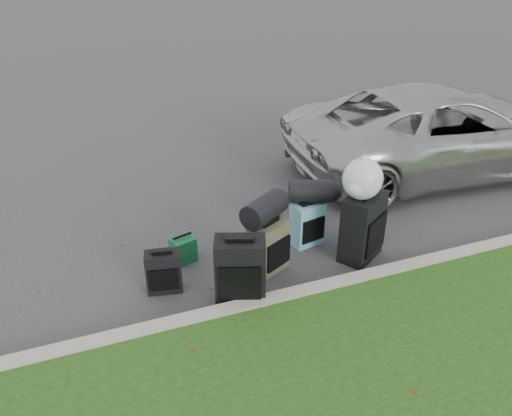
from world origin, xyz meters
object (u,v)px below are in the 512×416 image
object	(u,v)px
suv	(441,130)
tote_navy	(269,220)
tote_green	(183,250)
suitcase_teal	(307,224)
suitcase_small_black	(164,272)
suitcase_olive	(268,246)
suitcase_large_black_left	(240,271)
suitcase_large_black_right	(362,227)

from	to	relation	value
suv	tote_navy	size ratio (longest dim) A/B	19.12
tote_green	suitcase_teal	bearing A→B (deg)	-22.95
suv	tote_green	xyz separation A→B (m)	(-4.60, -1.14, -0.55)
suitcase_teal	tote_green	bearing A→B (deg)	161.92
suv	suitcase_small_black	world-z (taller)	suv
suitcase_teal	tote_green	xyz separation A→B (m)	(-1.57, 0.17, -0.13)
suitcase_small_black	tote_navy	distance (m)	1.78
tote_navy	suitcase_olive	bearing A→B (deg)	-107.92
suitcase_large_black_left	tote_navy	size ratio (longest dim) A/B	2.88
suitcase_large_black_left	suitcase_olive	world-z (taller)	suitcase_large_black_left
suitcase_small_black	suitcase_olive	size ratio (longest dim) A/B	0.76
suitcase_teal	suitcase_large_black_left	bearing A→B (deg)	-157.77
suitcase_teal	tote_green	world-z (taller)	suitcase_teal
tote_green	tote_navy	size ratio (longest dim) A/B	1.17
suv	tote_green	bearing A→B (deg)	107.69
suitcase_small_black	tote_green	xyz separation A→B (m)	(0.33, 0.49, -0.09)
suitcase_olive	tote_green	distance (m)	1.05
suitcase_large_black_left	tote_green	xyz separation A→B (m)	(-0.40, 0.96, -0.23)
suitcase_large_black_left	suitcase_olive	bearing A→B (deg)	61.03
tote_green	suitcase_small_black	bearing A→B (deg)	-140.47
tote_green	tote_navy	bearing A→B (deg)	-1.91
suv	tote_navy	bearing A→B (deg)	107.38
suitcase_small_black	suv	bearing A→B (deg)	29.74
suitcase_large_black_left	tote_green	size ratio (longest dim) A/B	2.47
suitcase_olive	tote_navy	world-z (taller)	suitcase_olive
suitcase_large_black_right	suitcase_teal	bearing A→B (deg)	101.50
suitcase_teal	suitcase_olive	bearing A→B (deg)	-163.69
suitcase_large_black_right	tote_green	bearing A→B (deg)	129.92
tote_green	tote_navy	world-z (taller)	tote_green
suitcase_teal	tote_green	distance (m)	1.58
suitcase_small_black	suitcase_large_black_left	bearing A→B (deg)	-21.56
suitcase_teal	tote_navy	distance (m)	0.61
suv	suitcase_small_black	distance (m)	5.21
suitcase_olive	suitcase_large_black_right	xyz separation A→B (m)	(1.15, -0.15, 0.10)
suitcase_large_black_right	tote_navy	world-z (taller)	suitcase_large_black_right
suv	suitcase_teal	xyz separation A→B (m)	(-3.03, -1.32, -0.42)
suitcase_olive	suv	bearing A→B (deg)	-2.29
suitcase_large_black_left	suitcase_teal	bearing A→B (deg)	54.10
tote_navy	suitcase_small_black	bearing A→B (deg)	-148.17
suv	suitcase_olive	size ratio (longest dim) A/B	7.99
suitcase_olive	tote_green	size ratio (longest dim) A/B	2.05
suitcase_olive	tote_navy	distance (m)	0.95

